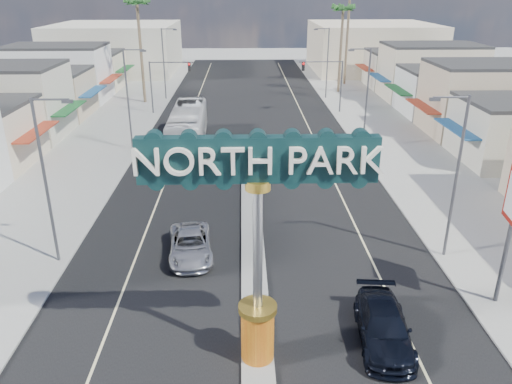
{
  "coord_description": "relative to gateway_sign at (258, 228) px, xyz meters",
  "views": [
    {
      "loc": [
        -0.5,
        -13.96,
        13.94
      ],
      "look_at": [
        0.17,
        10.43,
        3.81
      ],
      "focal_mm": 35.0,
      "sensor_mm": 36.0,
      "label": 1
    }
  ],
  "objects": [
    {
      "name": "storefront_row_right",
      "position": [
        24.0,
        41.02,
        -2.93
      ],
      "size": [
        12.0,
        42.0,
        6.0
      ],
      "primitive_type": "cube",
      "color": "#B7B29E",
      "rests_on": "ground"
    },
    {
      "name": "streetlight_r_near",
      "position": [
        10.43,
        8.02,
        -0.86
      ],
      "size": [
        2.03,
        0.22,
        9.0
      ],
      "color": "#47474C",
      "rests_on": "ground"
    },
    {
      "name": "backdrop_far_left",
      "position": [
        -22.0,
        73.02,
        -1.93
      ],
      "size": [
        20.0,
        20.0,
        8.0
      ],
      "primitive_type": "cube",
      "color": "#B7B29E",
      "rests_on": "ground"
    },
    {
      "name": "traffic_signal_left",
      "position": [
        -9.18,
        42.02,
        -1.65
      ],
      "size": [
        5.09,
        0.45,
        6.0
      ],
      "color": "#47474C",
      "rests_on": "ground"
    },
    {
      "name": "road",
      "position": [
        0.0,
        28.02,
        -5.92
      ],
      "size": [
        20.0,
        120.0,
        0.01
      ],
      "primitive_type": "cube",
      "color": "black",
      "rests_on": "ground"
    },
    {
      "name": "streetlight_l_mid",
      "position": [
        -10.43,
        28.02,
        -0.86
      ],
      "size": [
        2.03,
        0.22,
        9.0
      ],
      "color": "#47474C",
      "rests_on": "ground"
    },
    {
      "name": "gateway_sign",
      "position": [
        0.0,
        0.0,
        0.0
      ],
      "size": [
        8.2,
        1.5,
        9.15
      ],
      "color": "#D34410",
      "rests_on": "median_island"
    },
    {
      "name": "suv_right",
      "position": [
        5.31,
        1.02,
        -5.19
      ],
      "size": [
        2.53,
        5.27,
        1.48
      ],
      "primitive_type": "imported",
      "rotation": [
        0.0,
        0.0,
        -0.09
      ],
      "color": "black",
      "rests_on": "ground"
    },
    {
      "name": "traffic_signal_right",
      "position": [
        9.18,
        42.02,
        -1.65
      ],
      "size": [
        5.09,
        0.45,
        6.0
      ],
      "color": "#47474C",
      "rests_on": "ground"
    },
    {
      "name": "palm_left_far",
      "position": [
        -13.0,
        48.02,
        5.57
      ],
      "size": [
        2.6,
        2.6,
        13.1
      ],
      "color": "brown",
      "rests_on": "ground"
    },
    {
      "name": "palm_right_mid",
      "position": [
        13.0,
        54.02,
        4.67
      ],
      "size": [
        2.6,
        2.6,
        12.1
      ],
      "color": "brown",
      "rests_on": "ground"
    },
    {
      "name": "streetlight_l_far",
      "position": [
        -10.43,
        50.02,
        -0.86
      ],
      "size": [
        2.03,
        0.22,
        9.0
      ],
      "color": "#47474C",
      "rests_on": "ground"
    },
    {
      "name": "sidewalk_left",
      "position": [
        -14.0,
        28.02,
        -5.87
      ],
      "size": [
        8.0,
        120.0,
        0.12
      ],
      "primitive_type": "cube",
      "color": "gray",
      "rests_on": "ground"
    },
    {
      "name": "car_parked_left",
      "position": [
        -5.5,
        29.46,
        -5.22
      ],
      "size": [
        2.16,
        4.31,
        1.41
      ],
      "primitive_type": "imported",
      "rotation": [
        0.0,
        0.0,
        -0.12
      ],
      "color": "slate",
      "rests_on": "ground"
    },
    {
      "name": "storefront_row_left",
      "position": [
        -24.0,
        41.02,
        -2.93
      ],
      "size": [
        12.0,
        42.0,
        6.0
      ],
      "primitive_type": "cube",
      "color": "beige",
      "rests_on": "ground"
    },
    {
      "name": "city_bus",
      "position": [
        -5.65,
        29.68,
        -4.17
      ],
      "size": [
        3.18,
        12.65,
        3.51
      ],
      "primitive_type": "imported",
      "rotation": [
        0.0,
        0.0,
        0.02
      ],
      "color": "silver",
      "rests_on": "ground"
    },
    {
      "name": "median_island",
      "position": [
        0.0,
        12.02,
        -5.85
      ],
      "size": [
        1.3,
        30.0,
        0.16
      ],
      "primitive_type": "cube",
      "color": "gray",
      "rests_on": "ground"
    },
    {
      "name": "ground",
      "position": [
        0.0,
        28.02,
        -5.93
      ],
      "size": [
        160.0,
        160.0,
        0.0
      ],
      "primitive_type": "plane",
      "color": "gray",
      "rests_on": "ground"
    },
    {
      "name": "backdrop_far_right",
      "position": [
        22.0,
        73.02,
        -1.93
      ],
      "size": [
        20.0,
        20.0,
        8.0
      ],
      "primitive_type": "cube",
      "color": "beige",
      "rests_on": "ground"
    },
    {
      "name": "suv_left",
      "position": [
        -3.46,
        8.47,
        -5.23
      ],
      "size": [
        2.86,
        5.23,
        1.39
      ],
      "primitive_type": "imported",
      "rotation": [
        0.0,
        0.0,
        0.11
      ],
      "color": "#B1B1B6",
      "rests_on": "ground"
    },
    {
      "name": "streetlight_r_mid",
      "position": [
        10.43,
        28.02,
        -0.86
      ],
      "size": [
        2.03,
        0.22,
        9.0
      ],
      "color": "#47474C",
      "rests_on": "ground"
    },
    {
      "name": "streetlight_r_far",
      "position": [
        10.43,
        50.02,
        -0.86
      ],
      "size": [
        2.03,
        0.22,
        9.0
      ],
      "color": "#47474C",
      "rests_on": "ground"
    },
    {
      "name": "streetlight_l_near",
      "position": [
        -10.43,
        8.02,
        -0.86
      ],
      "size": [
        2.03,
        0.22,
        9.0
      ],
      "color": "#47474C",
      "rests_on": "ground"
    },
    {
      "name": "sidewalk_right",
      "position": [
        14.0,
        28.02,
        -5.87
      ],
      "size": [
        8.0,
        120.0,
        0.12
      ],
      "primitive_type": "cube",
      "color": "gray",
      "rests_on": "ground"
    }
  ]
}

